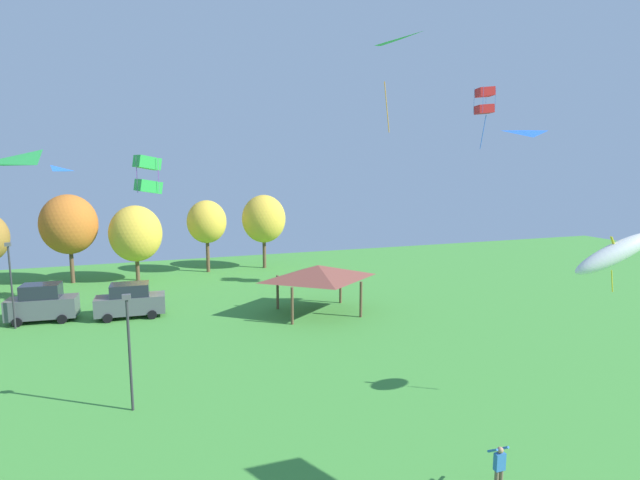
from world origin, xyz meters
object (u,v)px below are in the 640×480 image
kite_flying_3 (533,150)px  parked_car_second_from_left (42,303)px  kite_flying_2 (485,101)px  parked_car_third_from_left (130,301)px  light_post_0 (11,280)px  kite_flying_4 (148,175)px  light_post_1 (129,345)px  kite_flying_0 (51,173)px  park_pavilion (318,272)px  treeline_tree_5 (264,219)px  kite_flying_6 (45,172)px  person_standing_near_foreground (499,466)px  treeline_tree_2 (69,224)px  treeline_tree_4 (207,222)px  kite_flying_8 (374,66)px  treeline_tree_3 (136,234)px  kite_flying_9 (614,254)px

kite_flying_3 → parked_car_second_from_left: kite_flying_3 is taller
kite_flying_2 → parked_car_second_from_left: 36.41m
parked_car_third_from_left → light_post_0: size_ratio=0.82×
kite_flying_4 → light_post_1: kite_flying_4 is taller
kite_flying_0 → kite_flying_2: (31.58, -1.40, 5.61)m
kite_flying_2 → park_pavilion: kite_flying_2 is taller
parked_car_third_from_left → treeline_tree_5: (13.05, 14.15, 4.03)m
kite_flying_6 → person_standing_near_foreground: bearing=-36.7°
treeline_tree_2 → treeline_tree_4: treeline_tree_2 is taller
light_post_0 → treeline_tree_2: bearing=82.0°
kite_flying_8 → treeline_tree_3: bearing=123.3°
person_standing_near_foreground → treeline_tree_3: (-11.70, 37.11, 3.55)m
parked_car_second_from_left → light_post_1: bearing=-64.3°
person_standing_near_foreground → treeline_tree_2: bearing=138.2°
parked_car_second_from_left → parked_car_third_from_left: bearing=-5.2°
kite_flying_0 → kite_flying_6: bearing=-82.0°
light_post_1 → kite_flying_9: bearing=-18.6°
kite_flying_2 → parked_car_third_from_left: kite_flying_2 is taller
kite_flying_2 → treeline_tree_4: bearing=140.3°
person_standing_near_foreground → parked_car_second_from_left: size_ratio=0.36×
kite_flying_3 → kite_flying_4: (-24.29, 11.75, -1.66)m
treeline_tree_4 → kite_flying_0: bearing=-126.3°
treeline_tree_4 → light_post_0: bearing=-135.4°
treeline_tree_2 → park_pavilion: bearing=-42.0°
light_post_1 → kite_flying_6: bearing=164.8°
kite_flying_3 → treeline_tree_5: (-12.86, 24.19, -6.56)m
kite_flying_6 → treeline_tree_3: (2.80, 26.32, -6.03)m
kite_flying_0 → kite_flying_2: bearing=-2.5°
kite_flying_0 → kite_flying_6: kite_flying_6 is taller
park_pavilion → kite_flying_4: bearing=155.9°
kite_flying_0 → treeline_tree_5: bearing=42.0°
kite_flying_6 → light_post_0: bearing=109.1°
treeline_tree_2 → treeline_tree_5: 18.45m
person_standing_near_foreground → treeline_tree_3: bearing=131.1°
park_pavilion → kite_flying_8: bearing=-76.0°
kite_flying_4 → treeline_tree_5: (11.44, 12.44, -4.90)m
kite_flying_2 → treeline_tree_4: 28.43m
park_pavilion → treeline_tree_5: size_ratio=0.85×
kite_flying_8 → treeline_tree_3: kite_flying_8 is taller
treeline_tree_3 → kite_flying_6: bearing=-96.1°
kite_flying_6 → light_post_1: (2.87, -0.78, -7.47)m
light_post_1 → kite_flying_0: bearing=109.1°
person_standing_near_foreground → kite_flying_9: size_ratio=0.42×
kite_flying_4 → kite_flying_9: 29.94m
kite_flying_3 → treeline_tree_5: size_ratio=0.36×
parked_car_second_from_left → treeline_tree_4: size_ratio=0.62×
treeline_tree_2 → treeline_tree_3: bearing=-8.6°
kite_flying_0 → light_post_1: size_ratio=0.33×
kite_flying_9 → treeline_tree_5: size_ratio=0.51×
kite_flying_6 → park_pavilion: (15.52, 10.59, -7.43)m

